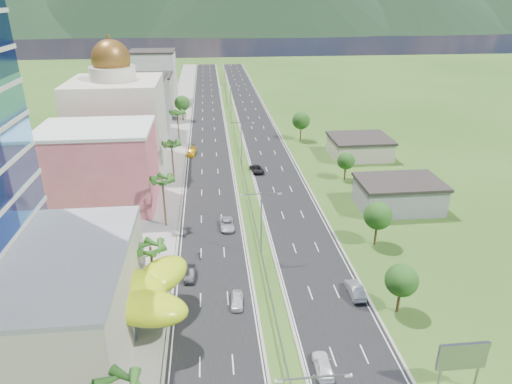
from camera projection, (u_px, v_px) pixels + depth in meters
name	position (u px, v px, depth m)	size (l,w,h in m)	color
ground	(269.00, 296.00, 62.03)	(500.00, 500.00, 0.00)	#2D5119
road_left	(208.00, 124.00, 143.29)	(11.00, 260.00, 0.04)	black
road_right	(256.00, 122.00, 144.73)	(11.00, 260.00, 0.04)	black
sidewalk_left	(178.00, 124.00, 142.37)	(7.00, 260.00, 0.12)	gray
median_guardrail	(236.00, 138.00, 127.36)	(0.10, 216.06, 0.76)	gray
streetlight_median_b	(261.00, 218.00, 68.43)	(6.04, 0.25, 11.00)	gray
streetlight_median_c	(241.00, 140.00, 104.87)	(6.04, 0.25, 11.00)	gray
streetlight_median_d	(231.00, 99.00, 145.86)	(6.04, 0.25, 11.00)	gray
streetlight_median_e	(225.00, 75.00, 186.86)	(6.04, 0.25, 11.00)	gray
lime_canopy	(109.00, 292.00, 54.47)	(18.00, 15.00, 7.40)	#B4D314
pink_shophouse	(100.00, 169.00, 85.50)	(20.00, 15.00, 15.00)	#D3566C
domed_building	(118.00, 118.00, 104.90)	(20.00, 20.00, 28.70)	beige
midrise_grey	(138.00, 107.00, 129.12)	(16.00, 15.00, 16.00)	gray
midrise_beige	(148.00, 97.00, 149.76)	(16.00, 15.00, 13.00)	#B4AC94
midrise_white	(154.00, 77.00, 169.71)	(16.00, 15.00, 18.00)	silver
billboard	(462.00, 358.00, 45.48)	(5.20, 0.35, 6.20)	gray
shed_near	(398.00, 196.00, 86.48)	(15.00, 10.00, 5.00)	gray
shed_far	(359.00, 148.00, 114.12)	(14.00, 12.00, 4.40)	#B4AC94
palm_tree_b	(151.00, 249.00, 59.54)	(3.60, 3.60, 8.10)	#47301C
palm_tree_c	(162.00, 181.00, 77.18)	(3.60, 3.60, 9.60)	#47301C
palm_tree_d	(172.00, 145.00, 98.52)	(3.60, 3.60, 8.60)	#47301C
palm_tree_e	(177.00, 114.00, 120.98)	(3.60, 3.60, 9.40)	#47301C
leafy_tree_lfar	(182.00, 103.00, 144.85)	(4.90, 4.90, 8.05)	#47301C
leafy_tree_ra	(402.00, 280.00, 57.09)	(4.20, 4.20, 6.90)	#47301C
leafy_tree_rb	(378.00, 216.00, 72.70)	(4.55, 4.55, 7.47)	#47301C
leafy_tree_rc	(346.00, 161.00, 98.82)	(3.85, 3.85, 6.33)	#47301C
leafy_tree_rd	(301.00, 121.00, 125.28)	(4.90, 4.90, 8.05)	#47301C
mountain_ridge	(270.00, 32.00, 477.70)	(860.00, 140.00, 90.00)	black
car_white_near_left	(237.00, 300.00, 59.97)	(1.59, 3.95, 1.35)	silver
car_dark_left	(190.00, 273.00, 65.66)	(1.46, 4.19, 1.38)	black
car_silver_mid_left	(227.00, 224.00, 79.56)	(2.35, 5.10, 1.42)	#B5B6BD
car_yellow_far_left	(192.00, 152.00, 115.61)	(2.12, 5.20, 1.51)	yellow
car_white_near_right	(323.00, 365.00, 49.41)	(1.81, 4.49, 1.53)	white
car_silver_right	(355.00, 289.00, 61.91)	(1.70, 4.88, 1.61)	#A2A4AA
car_dark_far_right	(257.00, 168.00, 104.65)	(2.51, 5.43, 1.51)	black
motorcycle	(200.00, 254.00, 70.75)	(0.61, 2.01, 1.28)	black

